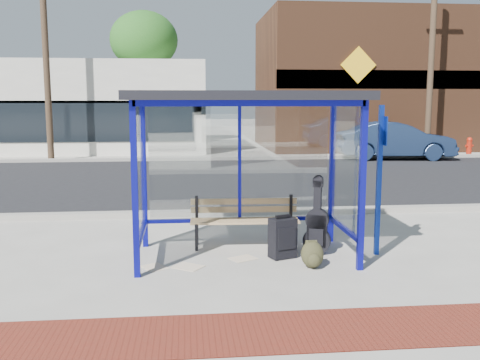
{
  "coord_description": "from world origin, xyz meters",
  "views": [
    {
      "loc": [
        -0.84,
        -7.6,
        2.29
      ],
      "look_at": [
        -0.05,
        0.2,
        1.13
      ],
      "focal_mm": 40.0,
      "sensor_mm": 36.0,
      "label": 1
    }
  ],
  "objects": [
    {
      "name": "bench",
      "position": [
        0.06,
        0.61,
        0.45
      ],
      "size": [
        1.72,
        0.48,
        0.8
      ],
      "rotation": [
        0.0,
        0.0,
        -0.04
      ],
      "color": "black",
      "rests_on": "ground"
    },
    {
      "name": "newspaper_c",
      "position": [
        -0.03,
        -0.08,
        0.0
      ],
      "size": [
        0.46,
        0.43,
        0.01
      ],
      "primitive_type": "cube",
      "rotation": [
        0.0,
        0.0,
        0.49
      ],
      "color": "white",
      "rests_on": "ground"
    },
    {
      "name": "suitcase",
      "position": [
        0.55,
        -0.09,
        0.3
      ],
      "size": [
        0.43,
        0.35,
        0.65
      ],
      "rotation": [
        0.0,
        0.0,
        0.37
      ],
      "color": "black",
      "rests_on": "ground"
    },
    {
      "name": "guitar_bag",
      "position": [
        1.1,
        0.06,
        0.41
      ],
      "size": [
        0.42,
        0.27,
        1.13
      ],
      "rotation": [
        0.0,
        0.0,
        -0.42
      ],
      "color": "black",
      "rests_on": "ground"
    },
    {
      "name": "brick_paver_strip",
      "position": [
        0.0,
        -2.6,
        0.01
      ],
      "size": [
        60.0,
        1.0,
        0.01
      ],
      "primitive_type": "cube",
      "color": "maroon",
      "rests_on": "ground"
    },
    {
      "name": "utility_pole_east",
      "position": [
        9.0,
        13.4,
        4.11
      ],
      "size": [
        1.6,
        0.24,
        8.0
      ],
      "color": "#4C3826",
      "rests_on": "ground"
    },
    {
      "name": "fire_hydrant",
      "position": [
        10.95,
        13.62,
        0.43
      ],
      "size": [
        0.35,
        0.23,
        0.79
      ],
      "rotation": [
        0.0,
        0.0,
        0.18
      ],
      "color": "red",
      "rests_on": "ground"
    },
    {
      "name": "tree_right",
      "position": [
        12.5,
        22.0,
        5.45
      ],
      "size": [
        3.6,
        3.6,
        7.03
      ],
      "color": "#4C3826",
      "rests_on": "ground"
    },
    {
      "name": "bus_shelter",
      "position": [
        0.0,
        0.07,
        2.07
      ],
      "size": [
        3.3,
        1.8,
        2.42
      ],
      "color": "#0C0E8B",
      "rests_on": "ground"
    },
    {
      "name": "street_asphalt",
      "position": [
        0.0,
        8.0,
        0.0
      ],
      "size": [
        60.0,
        10.0,
        0.0
      ],
      "primitive_type": "cube",
      "color": "black",
      "rests_on": "ground"
    },
    {
      "name": "newspaper_a",
      "position": [
        -1.3,
        -0.37,
        0.0
      ],
      "size": [
        0.42,
        0.45,
        0.01
      ],
      "primitive_type": "cube",
      "rotation": [
        0.0,
        0.0,
        -1.02
      ],
      "color": "white",
      "rests_on": "ground"
    },
    {
      "name": "newspaper_b",
      "position": [
        -0.83,
        -0.39,
        0.0
      ],
      "size": [
        0.5,
        0.48,
        0.01
      ],
      "primitive_type": "cube",
      "rotation": [
        0.0,
        0.0,
        -0.61
      ],
      "color": "white",
      "rests_on": "ground"
    },
    {
      "name": "utility_pole_west",
      "position": [
        -6.0,
        13.4,
        4.11
      ],
      "size": [
        1.6,
        0.24,
        8.0
      ],
      "color": "#4C3826",
      "rests_on": "ground"
    },
    {
      "name": "backpack",
      "position": [
        0.88,
        -0.6,
        0.18
      ],
      "size": [
        0.32,
        0.29,
        0.38
      ],
      "rotation": [
        0.0,
        0.0,
        -0.02
      ],
      "color": "#2E2D19",
      "rests_on": "ground"
    },
    {
      "name": "curb_near",
      "position": [
        0.0,
        2.9,
        0.06
      ],
      "size": [
        60.0,
        0.25,
        0.12
      ],
      "primitive_type": "cube",
      "color": "gray",
      "rests_on": "ground"
    },
    {
      "name": "storefront_white",
      "position": [
        -9.0,
        17.99,
        2.0
      ],
      "size": [
        18.0,
        6.04,
        4.0
      ],
      "color": "silver",
      "rests_on": "ground"
    },
    {
      "name": "tree_mid",
      "position": [
        -3.0,
        22.0,
        5.45
      ],
      "size": [
        3.6,
        3.6,
        7.03
      ],
      "color": "#4C3826",
      "rests_on": "ground"
    },
    {
      "name": "far_sidewalk",
      "position": [
        0.0,
        15.0,
        0.0
      ],
      "size": [
        60.0,
        4.0,
        0.01
      ],
      "primitive_type": "cube",
      "color": "#B2ADA0",
      "rests_on": "ground"
    },
    {
      "name": "storefront_brown",
      "position": [
        8.0,
        18.49,
        3.2
      ],
      "size": [
        10.0,
        7.08,
        6.4
      ],
      "color": "#59331E",
      "rests_on": "ground"
    },
    {
      "name": "curb_far",
      "position": [
        0.0,
        13.1,
        0.06
      ],
      "size": [
        60.0,
        0.25,
        0.12
      ],
      "primitive_type": "cube",
      "color": "gray",
      "rests_on": "ground"
    },
    {
      "name": "sign_post",
      "position": [
        2.0,
        -0.05,
        1.25
      ],
      "size": [
        0.09,
        0.28,
        2.23
      ],
      "rotation": [
        0.0,
        0.0,
        -0.02
      ],
      "color": "navy",
      "rests_on": "ground"
    },
    {
      "name": "parked_car",
      "position": [
        7.36,
        12.71,
        0.74
      ],
      "size": [
        4.61,
        2.0,
        1.48
      ],
      "primitive_type": "imported",
      "rotation": [
        0.0,
        0.0,
        1.47
      ],
      "color": "#1A2B4B",
      "rests_on": "ground"
    },
    {
      "name": "ground",
      "position": [
        0.0,
        0.0,
        0.0
      ],
      "size": [
        120.0,
        120.0,
        0.0
      ],
      "primitive_type": "plane",
      "color": "#B2ADA0",
      "rests_on": "ground"
    }
  ]
}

